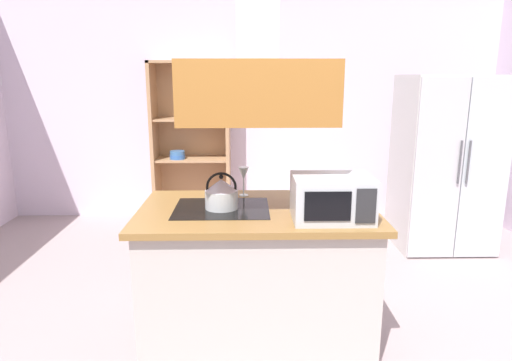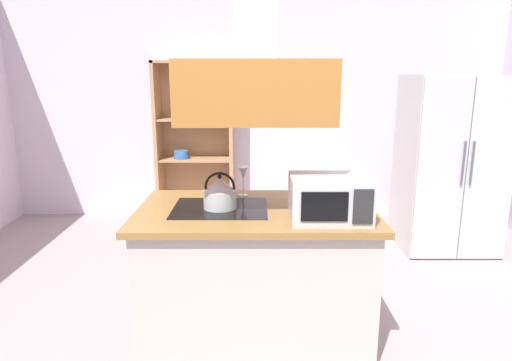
% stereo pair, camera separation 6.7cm
% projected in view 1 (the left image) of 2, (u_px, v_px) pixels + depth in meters
% --- Properties ---
extents(ground_plane, '(7.80, 7.80, 0.00)m').
position_uv_depth(ground_plane, '(255.00, 355.00, 2.84)').
color(ground_plane, gray).
extents(wall_back, '(6.00, 0.12, 2.70)m').
position_uv_depth(wall_back, '(251.00, 107.00, 5.44)').
color(wall_back, silver).
rests_on(wall_back, ground).
extents(kitchen_island, '(1.51, 0.92, 0.90)m').
position_uv_depth(kitchen_island, '(257.00, 273.00, 2.96)').
color(kitchen_island, '#B6ACA7').
rests_on(kitchen_island, ground).
extents(range_hood, '(0.90, 0.70, 1.25)m').
position_uv_depth(range_hood, '(257.00, 72.00, 2.66)').
color(range_hood, '#A1642A').
extents(refrigerator, '(0.90, 0.77, 1.73)m').
position_uv_depth(refrigerator, '(445.00, 163.00, 4.48)').
color(refrigerator, beige).
rests_on(refrigerator, ground).
extents(dish_cabinet, '(0.91, 0.40, 1.89)m').
position_uv_depth(dish_cabinet, '(192.00, 151.00, 5.33)').
color(dish_cabinet, tan).
rests_on(dish_cabinet, ground).
extents(kettle, '(0.21, 0.21, 0.23)m').
position_uv_depth(kettle, '(221.00, 194.00, 2.83)').
color(kettle, '#B8BBBE').
rests_on(kettle, kitchen_island).
extents(cutting_board, '(0.37, 0.28, 0.02)m').
position_uv_depth(cutting_board, '(329.00, 198.00, 3.08)').
color(cutting_board, white).
rests_on(cutting_board, kitchen_island).
extents(microwave, '(0.46, 0.35, 0.26)m').
position_uv_depth(microwave, '(332.00, 198.00, 2.62)').
color(microwave, '#B7BABF').
rests_on(microwave, kitchen_island).
extents(wine_glass_on_counter, '(0.08, 0.08, 0.21)m').
position_uv_depth(wine_glass_on_counter, '(244.00, 175.00, 3.12)').
color(wine_glass_on_counter, silver).
rests_on(wine_glass_on_counter, kitchen_island).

